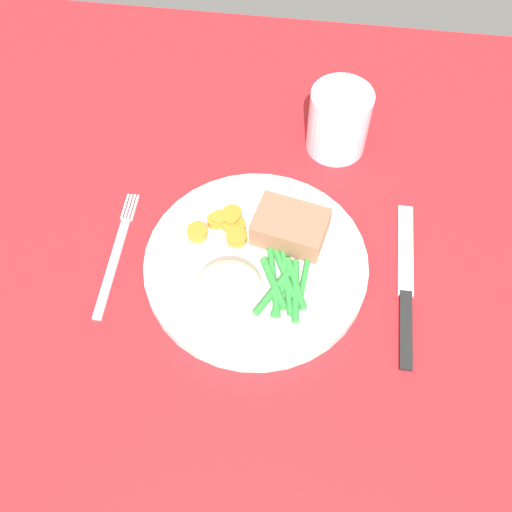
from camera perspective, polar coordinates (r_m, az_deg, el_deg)
name	(u,v)px	position (r cm, az deg, el deg)	size (l,w,h in cm)	color
dining_table	(224,279)	(67.15, -3.05, -2.23)	(120.00, 90.00, 2.00)	red
dinner_plate	(256,265)	(65.93, 0.00, -0.82)	(24.52, 24.52, 1.60)	white
meat_portion	(290,227)	(65.89, 3.29, 2.78)	(7.77, 5.60, 3.13)	#936047
mashed_potatoes	(229,285)	(61.56, -2.57, -2.78)	(6.77, 5.77, 3.90)	beige
carrot_slices	(223,225)	(67.30, -3.14, 2.96)	(6.75, 5.27, 1.27)	orange
green_beans	(285,282)	(63.54, 2.75, -2.50)	(5.71, 10.67, 0.89)	#2D8C38
fork	(116,254)	(69.17, -13.14, 0.20)	(1.44, 16.60, 0.40)	silver
knife	(406,286)	(67.26, 14.03, -2.81)	(1.70, 20.50, 0.64)	black
water_glass	(338,125)	(75.54, 7.81, 12.26)	(7.45, 7.45, 8.48)	silver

